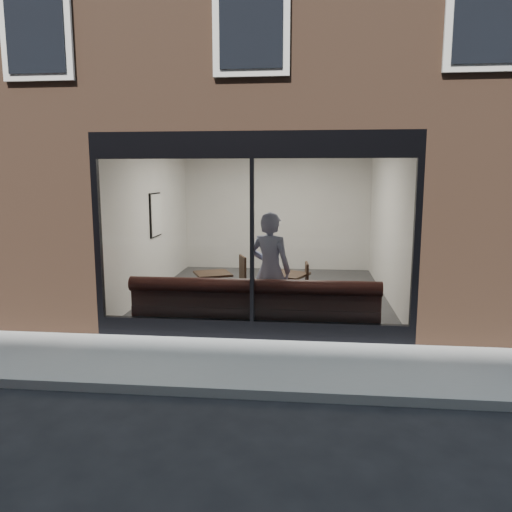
# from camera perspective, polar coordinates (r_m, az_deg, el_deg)

# --- Properties ---
(ground) EXTENTS (120.00, 120.00, 0.00)m
(ground) POSITION_cam_1_polar(r_m,az_deg,el_deg) (6.08, -2.68, -15.62)
(ground) COLOR black
(ground) RESTS_ON ground
(sidewalk_near) EXTENTS (40.00, 2.00, 0.01)m
(sidewalk_near) POSITION_cam_1_polar(r_m,az_deg,el_deg) (6.99, -1.42, -12.15)
(sidewalk_near) COLOR gray
(sidewalk_near) RESTS_ON ground
(kerb_near) EXTENTS (40.00, 0.10, 0.12)m
(kerb_near) POSITION_cam_1_polar(r_m,az_deg,el_deg) (6.01, -2.76, -15.30)
(kerb_near) COLOR gray
(kerb_near) RESTS_ON ground
(host_building_pier_left) EXTENTS (2.50, 12.00, 3.20)m
(host_building_pier_left) POSITION_cam_1_polar(r_m,az_deg,el_deg) (14.25, -12.90, 5.16)
(host_building_pier_left) COLOR brown
(host_building_pier_left) RESTS_ON ground
(host_building_pier_right) EXTENTS (2.50, 12.00, 3.20)m
(host_building_pier_right) POSITION_cam_1_polar(r_m,az_deg,el_deg) (13.80, 18.18, 4.81)
(host_building_pier_right) COLOR brown
(host_building_pier_right) RESTS_ON ground
(host_building_backfill) EXTENTS (5.00, 6.00, 3.20)m
(host_building_backfill) POSITION_cam_1_polar(r_m,az_deg,el_deg) (16.50, 3.05, 5.90)
(host_building_backfill) COLOR brown
(host_building_backfill) RESTS_ON ground
(cafe_floor) EXTENTS (6.00, 6.00, 0.00)m
(cafe_floor) POSITION_cam_1_polar(r_m,az_deg,el_deg) (10.79, 1.32, -4.36)
(cafe_floor) COLOR #2D2D30
(cafe_floor) RESTS_ON ground
(cafe_ceiling) EXTENTS (6.00, 6.00, 0.00)m
(cafe_ceiling) POSITION_cam_1_polar(r_m,az_deg,el_deg) (10.51, 1.38, 12.69)
(cafe_ceiling) COLOR white
(cafe_ceiling) RESTS_ON host_building_upper
(cafe_wall_back) EXTENTS (5.00, 0.00, 5.00)m
(cafe_wall_back) POSITION_cam_1_polar(r_m,az_deg,el_deg) (13.51, 2.38, 5.17)
(cafe_wall_back) COLOR silver
(cafe_wall_back) RESTS_ON ground
(cafe_wall_left) EXTENTS (0.00, 6.00, 6.00)m
(cafe_wall_left) POSITION_cam_1_polar(r_m,az_deg,el_deg) (11.02, -11.70, 4.07)
(cafe_wall_left) COLOR silver
(cafe_wall_left) RESTS_ON ground
(cafe_wall_right) EXTENTS (0.00, 6.00, 6.00)m
(cafe_wall_right) POSITION_cam_1_polar(r_m,az_deg,el_deg) (10.63, 14.89, 3.77)
(cafe_wall_right) COLOR silver
(cafe_wall_right) RESTS_ON ground
(storefront_kick) EXTENTS (5.00, 0.10, 0.30)m
(storefront_kick) POSITION_cam_1_polar(r_m,az_deg,el_deg) (7.93, -0.44, -8.43)
(storefront_kick) COLOR black
(storefront_kick) RESTS_ON ground
(storefront_header) EXTENTS (5.00, 0.10, 0.40)m
(storefront_header) POSITION_cam_1_polar(r_m,az_deg,el_deg) (7.57, -0.47, 12.60)
(storefront_header) COLOR black
(storefront_header) RESTS_ON host_building_upper
(storefront_mullion) EXTENTS (0.06, 0.10, 2.50)m
(storefront_mullion) POSITION_cam_1_polar(r_m,az_deg,el_deg) (7.62, -0.45, 1.65)
(storefront_mullion) COLOR black
(storefront_mullion) RESTS_ON storefront_kick
(storefront_glass) EXTENTS (4.80, 0.00, 4.80)m
(storefront_glass) POSITION_cam_1_polar(r_m,az_deg,el_deg) (7.59, -0.48, 1.62)
(storefront_glass) COLOR white
(storefront_glass) RESTS_ON storefront_kick
(banquette) EXTENTS (4.00, 0.55, 0.45)m
(banquette) POSITION_cam_1_polar(r_m,az_deg,el_deg) (8.29, -0.13, -7.10)
(banquette) COLOR #391814
(banquette) RESTS_ON cafe_floor
(person) EXTENTS (0.83, 0.67, 1.96)m
(person) POSITION_cam_1_polar(r_m,az_deg,el_deg) (8.36, 1.62, -1.64)
(person) COLOR #9099C0
(person) RESTS_ON cafe_floor
(cafe_table_left) EXTENTS (0.82, 0.82, 0.04)m
(cafe_table_left) POSITION_cam_1_polar(r_m,az_deg,el_deg) (9.32, -4.97, -2.03)
(cafe_table_left) COLOR black
(cafe_table_left) RESTS_ON cafe_floor
(cafe_table_right) EXTENTS (0.87, 0.87, 0.04)m
(cafe_table_right) POSITION_cam_1_polar(r_m,az_deg,el_deg) (9.22, 3.62, -2.14)
(cafe_table_right) COLOR black
(cafe_table_right) RESTS_ON cafe_floor
(cafe_chair_left) EXTENTS (0.59, 0.59, 0.04)m
(cafe_chair_left) POSITION_cam_1_polar(r_m,az_deg,el_deg) (10.11, -2.57, -4.02)
(cafe_chair_left) COLOR black
(cafe_chair_left) RESTS_ON cafe_floor
(cafe_chair_right) EXTENTS (0.40, 0.40, 0.04)m
(cafe_chair_right) POSITION_cam_1_polar(r_m,az_deg,el_deg) (9.43, 4.62, -5.01)
(cafe_chair_right) COLOR black
(cafe_chair_right) RESTS_ON cafe_floor
(wall_poster) EXTENTS (0.02, 0.67, 0.90)m
(wall_poster) POSITION_cam_1_polar(r_m,az_deg,el_deg) (11.11, -11.34, 4.63)
(wall_poster) COLOR white
(wall_poster) RESTS_ON cafe_wall_left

